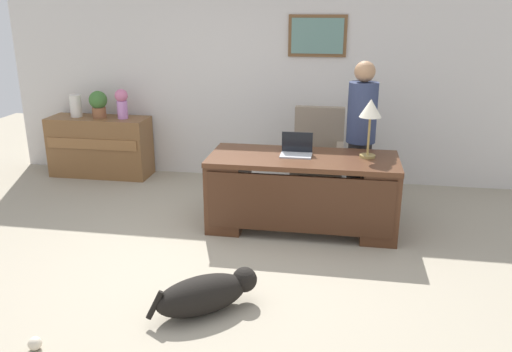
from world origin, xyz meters
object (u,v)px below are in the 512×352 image
at_px(dog_lying, 206,294).
at_px(vase_empty, 76,106).
at_px(desk, 302,190).
at_px(credenza, 100,146).
at_px(laptop, 297,149).
at_px(dog_toy_ball, 35,343).
at_px(potted_plant, 98,103).
at_px(vase_with_flowers, 122,102).
at_px(armchair, 318,158).
at_px(person_standing, 361,136).
at_px(desk_lamp, 370,112).

height_order(dog_lying, vase_empty, vase_empty).
xyz_separation_m(desk, credenza, (-2.89, 1.38, -0.02)).
xyz_separation_m(laptop, dog_toy_ball, (-1.55, -2.43, -0.79)).
bearing_deg(potted_plant, vase_with_flowers, 0.00).
relative_size(armchair, dog_lying, 1.40).
xyz_separation_m(vase_with_flowers, potted_plant, (-0.33, 0.00, -0.02)).
distance_m(armchair, vase_empty, 3.34).
height_order(armchair, dog_lying, armchair).
bearing_deg(person_standing, vase_empty, 168.70).
xyz_separation_m(laptop, vase_empty, (-3.11, 1.29, 0.12)).
distance_m(desk, vase_empty, 3.51).
bearing_deg(dog_lying, dog_toy_ball, -147.88).
bearing_deg(desk_lamp, vase_empty, 161.88).
bearing_deg(desk_lamp, laptop, -177.16).
bearing_deg(dog_toy_ball, vase_empty, 112.71).
bearing_deg(desk_lamp, potted_plant, 160.30).
bearing_deg(person_standing, potted_plant, 167.65).
bearing_deg(dog_lying, credenza, 126.85).
height_order(armchair, desk_lamp, desk_lamp).
xyz_separation_m(person_standing, vase_empty, (-3.77, 0.75, 0.08)).
distance_m(person_standing, vase_empty, 3.85).
xyz_separation_m(credenza, dog_lying, (2.30, -3.07, -0.25)).
relative_size(dog_lying, dog_toy_ball, 8.18).
bearing_deg(armchair, vase_with_flowers, 172.37).
relative_size(credenza, laptop, 4.24).
distance_m(vase_with_flowers, potted_plant, 0.33).
height_order(credenza, person_standing, person_standing).
bearing_deg(credenza, laptop, -24.62).
relative_size(credenza, dog_toy_ball, 14.35).
relative_size(potted_plant, dog_toy_ball, 3.81).
bearing_deg(potted_plant, person_standing, -12.35).
bearing_deg(desk_lamp, vase_with_flowers, 158.41).
distance_m(person_standing, laptop, 0.85).
bearing_deg(dog_lying, person_standing, 63.21).
distance_m(person_standing, vase_with_flowers, 3.20).
bearing_deg(armchair, desk_lamp, -58.96).
bearing_deg(potted_plant, credenza, -177.40).
bearing_deg(laptop, dog_toy_ball, -122.53).
bearing_deg(laptop, potted_plant, 155.13).
distance_m(desk, person_standing, 0.96).
xyz_separation_m(potted_plant, dog_toy_ball, (1.23, -3.72, -0.96)).
bearing_deg(laptop, dog_lying, -105.99).
xyz_separation_m(armchair, dog_toy_ball, (-1.73, -3.37, -0.44)).
relative_size(credenza, potted_plant, 3.77).
bearing_deg(credenza, vase_with_flowers, 0.21).
distance_m(desk, dog_toy_ball, 2.88).
distance_m(dog_lying, vase_empty, 4.10).
bearing_deg(armchair, credenza, 173.31).
relative_size(desk, credenza, 1.42).
xyz_separation_m(desk_lamp, potted_plant, (-3.50, 1.25, -0.24)).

